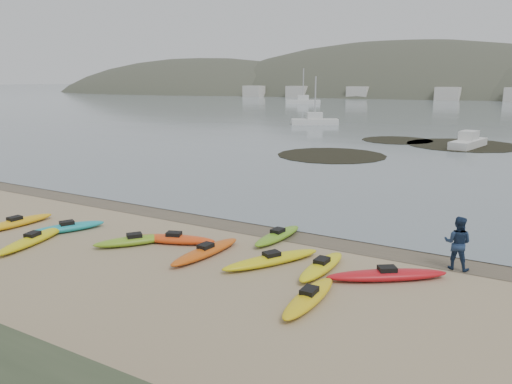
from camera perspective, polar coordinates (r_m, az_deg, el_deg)
The scene contains 5 objects.
ground at distance 22.08m, azimuth -0.00°, elevation -3.80°, with size 600.00×600.00×0.00m, color tan.
wet_sand at distance 21.83m, azimuth -0.40°, elevation -3.98°, with size 60.00×60.00×0.00m, color brown.
kayaks at distance 18.46m, azimuth -5.26°, elevation -6.67°, with size 21.36×8.83×0.34m.
person_east at distance 18.14m, azimuth 22.05°, elevation -5.42°, with size 0.90×0.70×1.84m, color navy.
kelp_mats at distance 49.57m, azimuth 17.10°, elevation 4.93°, with size 18.51×22.71×0.04m.
Camera 1 is at (10.68, -18.27, 6.29)m, focal length 35.00 mm.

